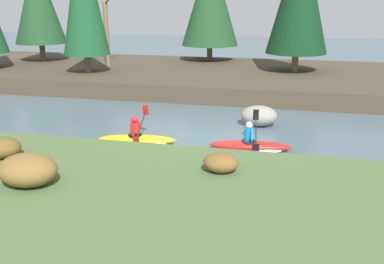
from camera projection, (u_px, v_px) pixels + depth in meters
ground_plane at (207, 141)px, 15.96m from camera, size 90.00×90.00×0.00m
riverbank_near at (151, 207)px, 10.04m from camera, size 44.00×6.51×0.79m
riverbank_far at (245, 78)px, 26.04m from camera, size 44.00×11.16×0.85m
conifer_tree_left at (38, 0)px, 28.84m from camera, size 3.28×3.28×6.68m
bare_tree_upstream at (107, 26)px, 27.10m from camera, size 2.83×2.79×5.06m
shrub_clump_nearest at (2, 148)px, 11.93m from camera, size 1.02×0.85×0.55m
shrub_clump_second at (28, 170)px, 10.14m from camera, size 1.36×1.13×0.74m
shrub_clump_third at (221, 163)px, 10.95m from camera, size 0.87×0.73×0.47m
kayaker_lead at (253, 145)px, 14.88m from camera, size 2.79×2.07×1.20m
kayaker_middle at (140, 139)px, 15.54m from camera, size 2.80×2.07×1.20m
boulder_midstream at (259, 116)px, 17.76m from camera, size 1.44×1.13×0.81m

